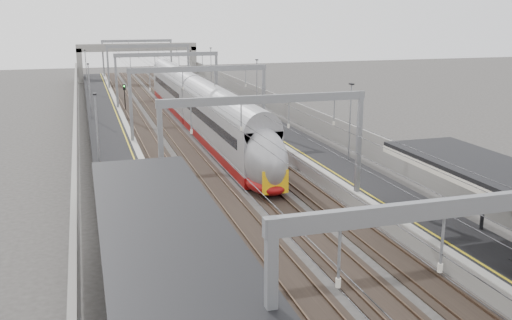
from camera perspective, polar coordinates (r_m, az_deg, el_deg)
platform_left at (r=56.36m, az=-14.20°, el=1.92°), size 4.00×120.00×1.00m
platform_right at (r=59.23m, az=1.44°, el=2.95°), size 4.00×120.00×1.00m
tracks at (r=57.35m, az=-6.17°, el=2.03°), size 11.40×140.00×0.20m
overhead_line at (r=62.84m, az=-7.49°, el=8.70°), size 13.00×140.00×6.60m
canopy_left at (r=15.09m, az=-6.13°, el=-14.15°), size 4.40×30.00×4.24m
overbridge at (r=110.77m, az=-11.77°, el=10.53°), size 22.00×2.20×6.90m
wall_left at (r=56.10m, az=-17.53°, el=2.78°), size 0.30×120.00×3.20m
wall_right at (r=60.09m, az=4.35°, el=4.15°), size 0.30×120.00×3.20m
train at (r=61.02m, az=-5.55°, el=4.88°), size 2.90×52.80×4.58m
signal_green at (r=75.95m, az=-13.02°, el=6.60°), size 0.32×0.32×3.48m
signal_red_near at (r=80.10m, az=-7.15°, el=7.25°), size 0.32×0.32×3.48m
signal_red_far at (r=82.93m, az=-5.95°, el=7.52°), size 0.32×0.32×3.48m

